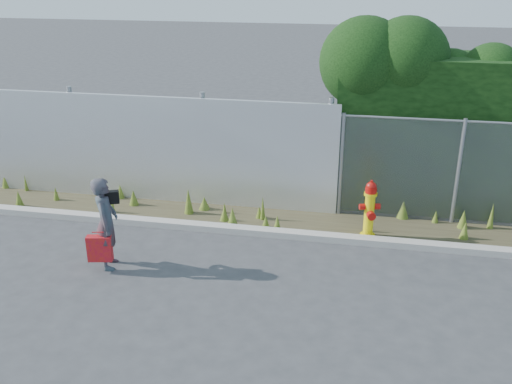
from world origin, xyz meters
The scene contains 8 objects.
ground centered at (0.00, 0.00, 0.00)m, with size 80.00×80.00×0.00m, color #39393C.
curb centered at (0.00, 1.80, 0.06)m, with size 16.00×0.22×0.12m, color #ABA49A.
weed_strip centered at (0.64, 2.49, 0.11)m, with size 16.00×1.34×0.53m.
corrugated_fence centered at (-3.25, 3.01, 1.10)m, with size 8.50×0.21×2.30m.
fire_hydrant centered at (1.63, 2.07, 0.53)m, with size 0.37×0.33×1.10m.
woman centered at (-2.50, 0.20, 0.77)m, with size 0.56×0.37×1.54m, color #105D68.
red_tote_bag centered at (-2.57, 0.01, 0.41)m, with size 0.39×0.14×0.51m.
black_shoulder_bag centered at (-2.44, 0.30, 1.18)m, with size 0.27×0.11×0.20m.
Camera 1 is at (1.42, -7.43, 4.64)m, focal length 40.00 mm.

